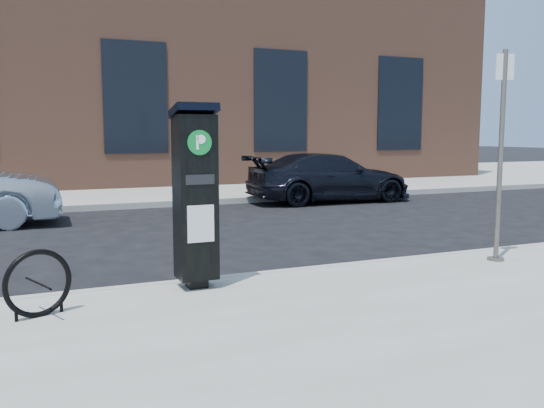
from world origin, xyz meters
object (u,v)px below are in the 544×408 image
sign_pole (500,158)px  car_dark (329,178)px  bike_rack (38,284)px  parking_kiosk (195,194)px

sign_pole → car_dark: 8.28m
car_dark → bike_rack: bearing=138.8°
parking_kiosk → car_dark: parking_kiosk is taller
sign_pole → car_dark: bearing=92.2°
sign_pole → parking_kiosk: bearing=-168.9°
parking_kiosk → bike_rack: parking_kiosk is taller
bike_rack → car_dark: bearing=26.3°
sign_pole → bike_rack: sign_pole is taller
parking_kiosk → car_dark: bearing=51.4°
parking_kiosk → bike_rack: (-1.67, -0.44, -0.74)m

